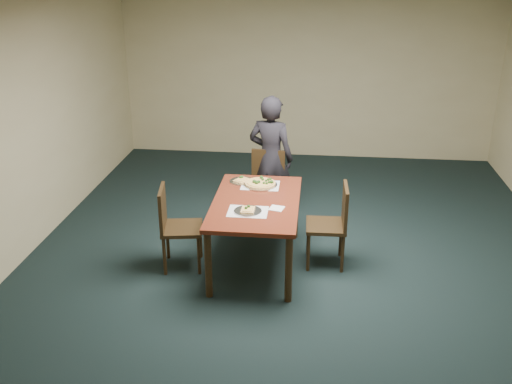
# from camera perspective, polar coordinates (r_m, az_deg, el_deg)

# --- Properties ---
(ground) EXTENTS (8.00, 8.00, 0.00)m
(ground) POSITION_cam_1_polar(r_m,az_deg,el_deg) (6.09, 3.82, -8.33)
(ground) COLOR black
(ground) RESTS_ON ground
(room_shell) EXTENTS (8.00, 8.00, 8.00)m
(room_shell) POSITION_cam_1_polar(r_m,az_deg,el_deg) (5.41, 4.29, 7.70)
(room_shell) COLOR #C7B88A
(room_shell) RESTS_ON ground
(dining_table) EXTENTS (0.90, 1.50, 0.75)m
(dining_table) POSITION_cam_1_polar(r_m,az_deg,el_deg) (6.00, 0.00, -1.69)
(dining_table) COLOR #531C10
(dining_table) RESTS_ON ground
(chair_far) EXTENTS (0.46, 0.46, 0.91)m
(chair_far) POSITION_cam_1_polar(r_m,az_deg,el_deg) (7.08, 1.06, 0.93)
(chair_far) COLOR black
(chair_far) RESTS_ON ground
(chair_left) EXTENTS (0.48, 0.48, 0.91)m
(chair_left) POSITION_cam_1_polar(r_m,az_deg,el_deg) (6.08, -8.19, -3.08)
(chair_left) COLOR black
(chair_left) RESTS_ON ground
(chair_right) EXTENTS (0.43, 0.43, 0.91)m
(chair_right) POSITION_cam_1_polar(r_m,az_deg,el_deg) (6.13, 7.76, -2.85)
(chair_right) COLOR black
(chair_right) RESTS_ON ground
(diner) EXTENTS (0.66, 0.52, 1.58)m
(diner) POSITION_cam_1_polar(r_m,az_deg,el_deg) (7.13, 1.49, 3.43)
(diner) COLOR black
(diner) RESTS_ON ground
(placemat_main) EXTENTS (0.42, 0.32, 0.00)m
(placemat_main) POSITION_cam_1_polar(r_m,az_deg,el_deg) (6.37, 0.44, 0.68)
(placemat_main) COLOR white
(placemat_main) RESTS_ON dining_table
(placemat_near) EXTENTS (0.40, 0.30, 0.00)m
(placemat_near) POSITION_cam_1_polar(r_m,az_deg,el_deg) (5.71, -0.82, -1.97)
(placemat_near) COLOR white
(placemat_near) RESTS_ON dining_table
(pizza_pan) EXTENTS (0.38, 0.38, 0.07)m
(pizza_pan) POSITION_cam_1_polar(r_m,az_deg,el_deg) (6.36, 0.47, 0.87)
(pizza_pan) COLOR silver
(pizza_pan) RESTS_ON dining_table
(slice_plate_near) EXTENTS (0.28, 0.28, 0.06)m
(slice_plate_near) POSITION_cam_1_polar(r_m,az_deg,el_deg) (5.71, -0.83, -1.85)
(slice_plate_near) COLOR silver
(slice_plate_near) RESTS_ON dining_table
(slice_plate_far) EXTENTS (0.28, 0.28, 0.06)m
(slice_plate_far) POSITION_cam_1_polar(r_m,az_deg,el_deg) (6.47, -1.42, 1.15)
(slice_plate_far) COLOR silver
(slice_plate_far) RESTS_ON dining_table
(napkin) EXTENTS (0.17, 0.17, 0.01)m
(napkin) POSITION_cam_1_polar(r_m,az_deg,el_deg) (5.78, 2.08, -1.64)
(napkin) COLOR white
(napkin) RESTS_ON dining_table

